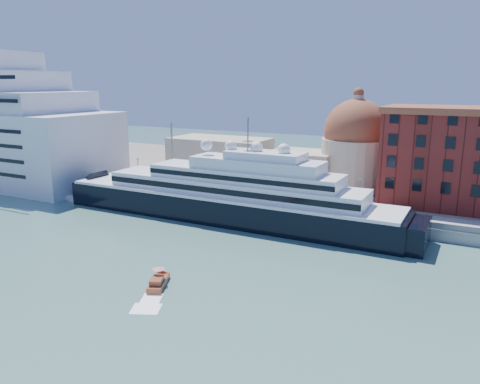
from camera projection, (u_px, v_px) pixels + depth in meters
The scene contains 10 objects.
ground at pixel (158, 249), 88.16m from camera, with size 400.00×400.00×0.00m, color #3A655D.
quay at pixel (241, 203), 117.21m from camera, with size 180.00×10.00×2.50m, color gray.
land at pixel (299, 176), 152.65m from camera, with size 260.00×72.00×2.00m, color slate.
quay_fence at pixel (233, 199), 112.91m from camera, with size 180.00×0.10×1.20m, color slate.
superyacht at pixel (214, 198), 107.60m from camera, with size 92.13×12.77×27.53m.
service_barge at pixel (80, 199), 123.63m from camera, with size 10.84×5.31×2.33m.
water_taxi at pixel (158, 282), 71.92m from camera, with size 4.66×6.88×3.11m.
warehouse at pixel (480, 158), 106.44m from camera, with size 43.00×19.00×23.25m.
church at pixel (300, 154), 132.60m from camera, with size 66.00×18.00×25.50m.
lamp_posts at pixel (194, 166), 119.47m from camera, with size 120.80×2.40×18.00m.
Camera 1 is at (52.28, -66.76, 30.60)m, focal length 35.00 mm.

